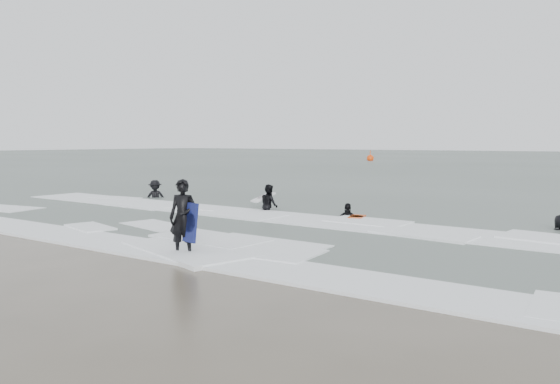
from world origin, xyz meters
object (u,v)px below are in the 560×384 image
Objects in this scene: surfer_wading at (269,212)px; surfer_right_near at (348,218)px; buoy at (370,158)px; surfer_breaker at (155,199)px; surfer_centre at (184,255)px.

surfer_right_near is at bearing -142.85° from surfer_wading.
buoy is (-22.27, 54.36, 0.42)m from surfer_wading.
surfer_breaker is (-7.56, 0.74, 0.00)m from surfer_wading.
surfer_wading is at bearing 89.26° from surfer_centre.
surfer_wading is 3.47m from surfer_right_near.
surfer_right_near is (0.12, 8.25, 0.00)m from surfer_centre.
surfer_centre is 1.16× the size of buoy.
surfer_breaker is at bearing 28.14° from surfer_wading.
surfer_right_near is 1.03× the size of buoy.
surfer_right_near is at bearing -43.03° from surfer_breaker.
buoy is at bearing -34.02° from surfer_wading.
surfer_wading is at bearing -45.85° from surfer_breaker.
surfer_breaker is 1.04× the size of surfer_right_near.
buoy is at bearing 65.05° from surfer_breaker.
surfer_wading is 58.75m from buoy.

